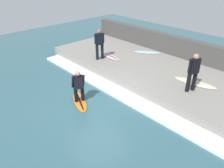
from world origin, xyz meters
TOP-DOWN VIEW (x-y plane):
  - ground_plane at (0.00, 0.00)m, footprint 28.00×28.00m
  - concrete_ledge at (3.89, 0.00)m, footprint 4.40×12.98m
  - back_wall at (6.34, 0.00)m, footprint 0.50×13.63m
  - wave_foam_crest at (1.29, 0.00)m, footprint 0.80×12.34m
  - surfboard_riding at (-0.46, 0.71)m, footprint 1.16×1.79m
  - surfer_riding at (-0.46, 0.71)m, footprint 0.52×0.53m
  - surfer_waiting_near at (2.59, 2.90)m, footprint 0.56×0.37m
  - surfboard_waiting_near at (3.26, 2.81)m, footprint 0.61×1.81m
  - surfer_waiting_far at (3.08, -2.53)m, footprint 0.54×0.39m
  - surfboard_waiting_far at (3.86, -2.36)m, footprint 0.91×1.99m
  - surfboard_spare at (5.40, 1.66)m, footprint 1.40×1.62m

SIDE VIEW (x-z plane):
  - ground_plane at x=0.00m, z-range 0.00..0.00m
  - surfboard_riding at x=-0.46m, z-range 0.00..0.06m
  - wave_foam_crest at x=1.29m, z-range 0.00..0.11m
  - concrete_ledge at x=3.89m, z-range 0.00..0.55m
  - surfboard_waiting_far at x=3.86m, z-range 0.55..0.61m
  - surfboard_spare at x=5.40m, z-range 0.55..0.61m
  - surfboard_waiting_near at x=3.26m, z-range 0.55..0.61m
  - back_wall at x=6.34m, z-range 0.00..1.67m
  - surfer_riding at x=-0.46m, z-range 0.14..1.59m
  - surfer_waiting_far at x=3.08m, z-range 0.65..2.35m
  - surfer_waiting_near at x=2.59m, z-range 0.66..2.38m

